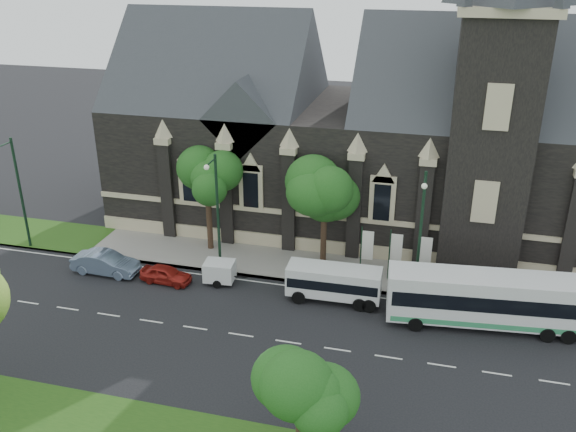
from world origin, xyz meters
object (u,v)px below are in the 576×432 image
(banner_flag_center, at_px, (394,251))
(box_trailer, at_px, (220,271))
(street_lamp_near, at_px, (421,229))
(tree_park_east, at_px, (306,388))
(banner_flag_left, at_px, (365,248))
(tree_walk_left, at_px, (211,180))
(tree_walk_right, at_px, (328,190))
(street_lamp_mid, at_px, (216,208))
(banner_flag_right, at_px, (423,254))
(street_lamp_far, at_px, (18,188))
(tour_coach, at_px, (486,299))
(shuttle_bus, at_px, (334,282))
(car_far_red, at_px, (166,274))
(sedan, at_px, (106,263))

(banner_flag_center, xyz_separation_m, box_trailer, (-11.77, -3.23, -1.47))
(street_lamp_near, bearing_deg, tree_park_east, -103.11)
(tree_park_east, distance_m, banner_flag_left, 18.46)
(tree_walk_left, relative_size, banner_flag_left, 1.91)
(tree_walk_right, distance_m, street_lamp_mid, 8.10)
(tree_walk_right, relative_size, banner_flag_right, 1.95)
(tree_walk_right, xyz_separation_m, banner_flag_right, (7.08, -1.71, -3.43))
(tree_park_east, xyz_separation_m, street_lamp_far, (-26.18, 16.42, 0.49))
(banner_flag_right, bearing_deg, street_lamp_far, -176.40)
(tour_coach, bearing_deg, box_trailer, 170.98)
(shuttle_bus, bearing_deg, box_trailer, 176.57)
(banner_flag_left, xyz_separation_m, car_far_red, (-13.47, -4.14, -1.75))
(street_lamp_near, relative_size, car_far_red, 2.43)
(banner_flag_left, xyz_separation_m, shuttle_bus, (-1.53, -3.53, -0.98))
(street_lamp_far, distance_m, banner_flag_right, 30.47)
(sedan, height_order, car_far_red, sedan)
(banner_flag_center, xyz_separation_m, banner_flag_right, (2.00, 0.00, 0.00))
(tree_walk_left, relative_size, shuttle_bus, 1.21)
(street_lamp_mid, height_order, box_trailer, street_lamp_mid)
(street_lamp_far, distance_m, box_trailer, 17.10)
(street_lamp_far, relative_size, banner_flag_left, 2.25)
(tree_walk_right, xyz_separation_m, street_lamp_far, (-23.21, -3.62, -0.71))
(tree_park_east, height_order, tree_walk_left, tree_walk_left)
(tree_walk_left, xyz_separation_m, banner_flag_left, (12.08, -1.70, -3.35))
(street_lamp_mid, relative_size, car_far_red, 2.43)
(banner_flag_center, relative_size, shuttle_bus, 0.64)
(banner_flag_right, bearing_deg, shuttle_bus, -147.42)
(street_lamp_near, relative_size, street_lamp_mid, 1.00)
(street_lamp_mid, relative_size, box_trailer, 2.93)
(tour_coach, height_order, box_trailer, tour_coach)
(banner_flag_right, bearing_deg, box_trailer, -166.78)
(box_trailer, bearing_deg, sedan, 179.72)
(banner_flag_left, bearing_deg, street_lamp_mid, -169.50)
(banner_flag_center, distance_m, shuttle_bus, 5.09)
(banner_flag_left, xyz_separation_m, banner_flag_center, (2.00, 0.00, 0.00))
(tree_walk_right, distance_m, street_lamp_near, 7.72)
(tree_walk_left, relative_size, street_lamp_near, 0.85)
(banner_flag_right, height_order, sedan, banner_flag_right)
(tree_park_east, relative_size, car_far_red, 1.70)
(street_lamp_far, bearing_deg, street_lamp_near, 0.00)
(banner_flag_center, relative_size, tour_coach, 0.33)
(box_trailer, relative_size, sedan, 0.62)
(tree_walk_left, relative_size, box_trailer, 2.48)
(tree_park_east, relative_size, box_trailer, 2.04)
(tree_park_east, distance_m, sedan, 23.46)
(sedan, bearing_deg, tree_park_east, -127.34)
(banner_flag_center, bearing_deg, tour_coach, -34.61)
(tree_walk_right, bearing_deg, car_far_red, -150.61)
(tree_walk_right, height_order, sedan, tree_walk_right)
(street_lamp_near, xyz_separation_m, car_far_red, (-17.18, -2.24, -4.48))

